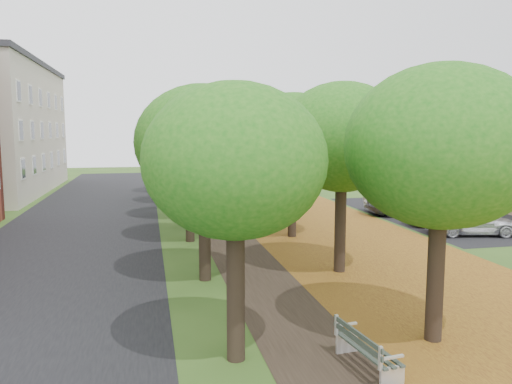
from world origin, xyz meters
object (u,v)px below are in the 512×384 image
car_silver (471,221)px  car_white (406,201)px  bench (365,349)px  car_grey (407,203)px  car_red (446,214)px

car_silver → car_white: 6.67m
car_silver → bench: bearing=150.3°
car_white → car_grey: bearing=166.8°
car_silver → car_white: bearing=10.9°
bench → car_grey: bearing=-38.5°
bench → car_silver: bearing=-50.0°
car_red → car_white: bearing=2.1°
car_red → car_grey: bearing=7.3°
car_white → bench: bearing=159.2°
car_silver → car_white: (0.25, 6.66, -0.02)m
car_white → car_red: bearing=-170.7°
car_red → car_white: 4.30m
car_silver → car_grey: car_silver is taller
car_grey → car_white: car_grey is taller
car_silver → car_red: (0.18, 2.37, -0.06)m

